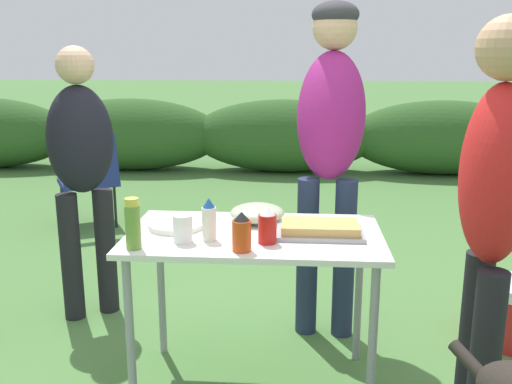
% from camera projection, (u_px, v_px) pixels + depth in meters
% --- Properties ---
extents(shrub_hedge, '(14.40, 0.90, 0.93)m').
position_uv_depth(shrub_hedge, '(284.00, 136.00, 7.30)').
color(shrub_hedge, '#2D5623').
rests_on(shrub_hedge, ground).
extents(folding_table, '(1.10, 0.64, 0.74)m').
position_uv_depth(folding_table, '(254.00, 249.00, 2.49)').
color(folding_table, silver).
rests_on(folding_table, ground).
extents(food_tray, '(0.37, 0.22, 0.06)m').
position_uv_depth(food_tray, '(320.00, 229.00, 2.43)').
color(food_tray, '#9E9EA3').
rests_on(food_tray, folding_table).
extents(plate_stack, '(0.24, 0.24, 0.03)m').
position_uv_depth(plate_stack, '(176.00, 225.00, 2.53)').
color(plate_stack, white).
rests_on(plate_stack, folding_table).
extents(mixing_bowl, '(0.25, 0.25, 0.08)m').
position_uv_depth(mixing_bowl, '(257.00, 213.00, 2.62)').
color(mixing_bowl, '#ADBC99').
rests_on(mixing_bowl, folding_table).
extents(paper_cup_stack, '(0.08, 0.08, 0.11)m').
position_uv_depth(paper_cup_stack, '(183.00, 229.00, 2.33)').
color(paper_cup_stack, white).
rests_on(paper_cup_stack, folding_table).
extents(relish_jar, '(0.06, 0.06, 0.21)m').
position_uv_depth(relish_jar, '(133.00, 224.00, 2.24)').
color(relish_jar, olive).
rests_on(relish_jar, folding_table).
extents(mayo_bottle, '(0.06, 0.06, 0.18)m').
position_uv_depth(mayo_bottle, '(209.00, 220.00, 2.35)').
color(mayo_bottle, silver).
rests_on(mayo_bottle, folding_table).
extents(ketchup_bottle, '(0.08, 0.08, 0.15)m').
position_uv_depth(ketchup_bottle, '(267.00, 226.00, 2.32)').
color(ketchup_bottle, red).
rests_on(ketchup_bottle, folding_table).
extents(hot_sauce_bottle, '(0.08, 0.08, 0.16)m').
position_uv_depth(hot_sauce_bottle, '(242.00, 232.00, 2.22)').
color(hot_sauce_bottle, '#CC4214').
rests_on(hot_sauce_bottle, folding_table).
extents(standing_person_in_olive_jacket, '(0.41, 0.53, 1.77)m').
position_uv_depth(standing_person_in_olive_jacket, '(331.00, 125.00, 3.00)').
color(standing_person_in_olive_jacket, '#232D4C').
rests_on(standing_person_in_olive_jacket, ground).
extents(standing_person_in_gray_fleece, '(0.45, 0.42, 1.54)m').
position_uv_depth(standing_person_in_gray_fleece, '(82.00, 160.00, 3.15)').
color(standing_person_in_gray_fleece, black).
rests_on(standing_person_in_gray_fleece, ground).
extents(standing_person_in_red_jacket, '(0.27, 0.35, 1.62)m').
position_uv_depth(standing_person_in_red_jacket, '(493.00, 205.00, 1.97)').
color(standing_person_in_red_jacket, black).
rests_on(standing_person_in_red_jacket, ground).
extents(camp_chair_green_behind_table, '(0.69, 0.74, 0.83)m').
position_uv_depth(camp_chair_green_behind_table, '(88.00, 176.00, 4.92)').
color(camp_chair_green_behind_table, navy).
rests_on(camp_chair_green_behind_table, ground).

